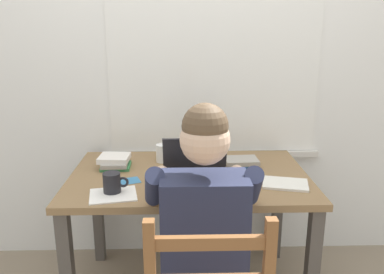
{
  "coord_description": "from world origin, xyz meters",
  "views": [
    {
      "loc": [
        -0.04,
        -1.98,
        1.49
      ],
      "look_at": [
        0.01,
        -0.05,
        0.95
      ],
      "focal_mm": 36.86,
      "sensor_mm": 36.0,
      "label": 1
    }
  ],
  "objects_px": {
    "coffee_mug_white": "(163,153)",
    "coffee_mug_dark": "(112,183)",
    "computer_mouse": "(248,183)",
    "book_stack_side": "(241,162)",
    "landscape_photo_print": "(127,181)",
    "laptop": "(195,174)",
    "desk": "(189,191)",
    "book_stack_main": "(115,162)",
    "seated_person": "(203,227)"
  },
  "relations": [
    {
      "from": "book_stack_main",
      "to": "book_stack_side",
      "type": "distance_m",
      "value": 0.71
    },
    {
      "from": "coffee_mug_dark",
      "to": "book_stack_side",
      "type": "bearing_deg",
      "value": 28.52
    },
    {
      "from": "seated_person",
      "to": "book_stack_main",
      "type": "relative_size",
      "value": 6.94
    },
    {
      "from": "coffee_mug_dark",
      "to": "landscape_photo_print",
      "type": "bearing_deg",
      "value": 72.05
    },
    {
      "from": "desk",
      "to": "landscape_photo_print",
      "type": "xyz_separation_m",
      "value": [
        -0.32,
        -0.1,
        0.1
      ]
    },
    {
      "from": "laptop",
      "to": "book_stack_side",
      "type": "bearing_deg",
      "value": 43.95
    },
    {
      "from": "desk",
      "to": "coffee_mug_dark",
      "type": "height_order",
      "value": "coffee_mug_dark"
    },
    {
      "from": "book_stack_main",
      "to": "landscape_photo_print",
      "type": "bearing_deg",
      "value": -65.78
    },
    {
      "from": "desk",
      "to": "landscape_photo_print",
      "type": "distance_m",
      "value": 0.35
    },
    {
      "from": "coffee_mug_white",
      "to": "computer_mouse",
      "type": "bearing_deg",
      "value": -40.95
    },
    {
      "from": "laptop",
      "to": "coffee_mug_dark",
      "type": "relative_size",
      "value": 2.73
    },
    {
      "from": "coffee_mug_dark",
      "to": "book_stack_main",
      "type": "height_order",
      "value": "coffee_mug_dark"
    },
    {
      "from": "desk",
      "to": "seated_person",
      "type": "bearing_deg",
      "value": -84.18
    },
    {
      "from": "desk",
      "to": "coffee_mug_dark",
      "type": "xyz_separation_m",
      "value": [
        -0.37,
        -0.24,
        0.15
      ]
    },
    {
      "from": "coffee_mug_white",
      "to": "desk",
      "type": "bearing_deg",
      "value": -54.19
    },
    {
      "from": "laptop",
      "to": "computer_mouse",
      "type": "distance_m",
      "value": 0.27
    },
    {
      "from": "desk",
      "to": "seated_person",
      "type": "distance_m",
      "value": 0.48
    },
    {
      "from": "laptop",
      "to": "landscape_photo_print",
      "type": "relative_size",
      "value": 2.54
    },
    {
      "from": "computer_mouse",
      "to": "coffee_mug_dark",
      "type": "xyz_separation_m",
      "value": [
        -0.66,
        -0.07,
        0.03
      ]
    },
    {
      "from": "computer_mouse",
      "to": "book_stack_side",
      "type": "relative_size",
      "value": 0.52
    },
    {
      "from": "coffee_mug_white",
      "to": "landscape_photo_print",
      "type": "bearing_deg",
      "value": -119.77
    },
    {
      "from": "computer_mouse",
      "to": "seated_person",
      "type": "bearing_deg",
      "value": -129.02
    },
    {
      "from": "coffee_mug_white",
      "to": "seated_person",
      "type": "bearing_deg",
      "value": -73.95
    },
    {
      "from": "laptop",
      "to": "seated_person",
      "type": "bearing_deg",
      "value": -86.73
    },
    {
      "from": "desk",
      "to": "landscape_photo_print",
      "type": "height_order",
      "value": "landscape_photo_print"
    },
    {
      "from": "laptop",
      "to": "landscape_photo_print",
      "type": "height_order",
      "value": "laptop"
    },
    {
      "from": "landscape_photo_print",
      "to": "computer_mouse",
      "type": "bearing_deg",
      "value": -27.7
    },
    {
      "from": "laptop",
      "to": "computer_mouse",
      "type": "bearing_deg",
      "value": -7.63
    },
    {
      "from": "seated_person",
      "to": "computer_mouse",
      "type": "distance_m",
      "value": 0.39
    },
    {
      "from": "seated_person",
      "to": "coffee_mug_dark",
      "type": "bearing_deg",
      "value": 150.8
    },
    {
      "from": "desk",
      "to": "computer_mouse",
      "type": "distance_m",
      "value": 0.36
    },
    {
      "from": "coffee_mug_white",
      "to": "coffee_mug_dark",
      "type": "xyz_separation_m",
      "value": [
        -0.22,
        -0.45,
        -0.0
      ]
    },
    {
      "from": "seated_person",
      "to": "book_stack_main",
      "type": "xyz_separation_m",
      "value": [
        -0.46,
        0.58,
        0.09
      ]
    },
    {
      "from": "computer_mouse",
      "to": "coffee_mug_white",
      "type": "relative_size",
      "value": 0.87
    },
    {
      "from": "book_stack_main",
      "to": "coffee_mug_white",
      "type": "bearing_deg",
      "value": 19.67
    },
    {
      "from": "coffee_mug_white",
      "to": "coffee_mug_dark",
      "type": "distance_m",
      "value": 0.5
    },
    {
      "from": "coffee_mug_dark",
      "to": "computer_mouse",
      "type": "bearing_deg",
      "value": 5.84
    },
    {
      "from": "laptop",
      "to": "coffee_mug_white",
      "type": "bearing_deg",
      "value": 117.07
    },
    {
      "from": "seated_person",
      "to": "book_stack_side",
      "type": "bearing_deg",
      "value": 67.2
    },
    {
      "from": "laptop",
      "to": "coffee_mug_white",
      "type": "relative_size",
      "value": 2.88
    },
    {
      "from": "computer_mouse",
      "to": "coffee_mug_white",
      "type": "distance_m",
      "value": 0.58
    },
    {
      "from": "book_stack_side",
      "to": "coffee_mug_white",
      "type": "bearing_deg",
      "value": 169.01
    },
    {
      "from": "book_stack_side",
      "to": "laptop",
      "type": "bearing_deg",
      "value": -136.05
    },
    {
      "from": "book_stack_side",
      "to": "coffee_mug_dark",
      "type": "bearing_deg",
      "value": -151.48
    },
    {
      "from": "seated_person",
      "to": "coffee_mug_white",
      "type": "xyz_separation_m",
      "value": [
        -0.2,
        0.68,
        0.11
      ]
    },
    {
      "from": "laptop",
      "to": "coffee_mug_white",
      "type": "xyz_separation_m",
      "value": [
        -0.18,
        0.35,
        -0.0
      ]
    },
    {
      "from": "book_stack_main",
      "to": "desk",
      "type": "bearing_deg",
      "value": -14.79
    },
    {
      "from": "desk",
      "to": "seated_person",
      "type": "height_order",
      "value": "seated_person"
    },
    {
      "from": "seated_person",
      "to": "computer_mouse",
      "type": "relative_size",
      "value": 12.28
    },
    {
      "from": "desk",
      "to": "laptop",
      "type": "relative_size",
      "value": 3.84
    }
  ]
}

